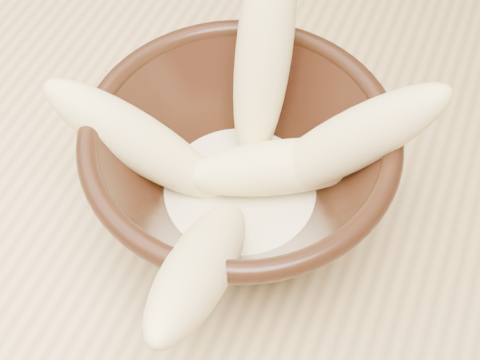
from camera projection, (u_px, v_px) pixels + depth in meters
name	position (u px, v px, depth m)	size (l,w,h in m)	color
bowl	(240.00, 172.00, 0.43)	(0.19, 0.19, 0.11)	black
milk_puddle	(240.00, 194.00, 0.45)	(0.11, 0.11, 0.02)	beige
banana_upright	(264.00, 51.00, 0.42)	(0.04, 0.04, 0.16)	#FAE493
banana_left	(138.00, 142.00, 0.42)	(0.04, 0.04, 0.13)	#FAE493
banana_right	(347.00, 143.00, 0.40)	(0.04, 0.04, 0.14)	#FAE493
banana_across	(281.00, 167.00, 0.43)	(0.04, 0.04, 0.13)	#FAE493
banana_front	(202.00, 263.00, 0.36)	(0.04, 0.04, 0.17)	#FAE493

